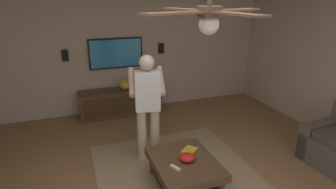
{
  "coord_description": "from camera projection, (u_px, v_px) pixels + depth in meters",
  "views": [
    {
      "loc": [
        -2.52,
        1.01,
        2.43
      ],
      "look_at": [
        1.25,
        -0.35,
        1.02
      ],
      "focal_mm": 30.42,
      "sensor_mm": 36.0,
      "label": 1
    }
  ],
  "objects": [
    {
      "name": "wall_back_tv",
      "position": [
        117.0,
        51.0,
        6.0
      ],
      "size": [
        0.1,
        6.67,
        2.61
      ],
      "primitive_type": "cube",
      "color": "#BCA893",
      "rests_on": "ground"
    },
    {
      "name": "area_rug",
      "position": [
        178.0,
        177.0,
        3.99
      ],
      "size": [
        2.5,
        2.2,
        0.01
      ],
      "primitive_type": "cube",
      "color": "#9E8460",
      "rests_on": "ground"
    },
    {
      "name": "coffee_table",
      "position": [
        184.0,
        167.0,
        3.72
      ],
      "size": [
        1.0,
        0.8,
        0.4
      ],
      "color": "#513823",
      "rests_on": "ground"
    },
    {
      "name": "media_console",
      "position": [
        121.0,
        102.0,
        6.03
      ],
      "size": [
        0.45,
        1.7,
        0.55
      ],
      "rotation": [
        0.0,
        0.0,
        3.14
      ],
      "color": "#513823",
      "rests_on": "ground"
    },
    {
      "name": "tv",
      "position": [
        116.0,
        53.0,
        5.91
      ],
      "size": [
        0.05,
        1.11,
        0.63
      ],
      "rotation": [
        0.0,
        0.0,
        3.14
      ],
      "color": "black"
    },
    {
      "name": "person_standing",
      "position": [
        148.0,
        102.0,
        4.19
      ],
      "size": [
        0.6,
        0.61,
        1.64
      ],
      "rotation": [
        0.0,
        0.0,
        -0.19
      ],
      "color": "#C6B793",
      "rests_on": "ground"
    },
    {
      "name": "bowl",
      "position": [
        187.0,
        157.0,
        3.67
      ],
      "size": [
        0.2,
        0.2,
        0.09
      ],
      "primitive_type": "ellipsoid",
      "color": "red",
      "rests_on": "coffee_table"
    },
    {
      "name": "remote_white",
      "position": [
        175.0,
        168.0,
        3.51
      ],
      "size": [
        0.15,
        0.1,
        0.02
      ],
      "primitive_type": "cube",
      "rotation": [
        0.0,
        0.0,
        0.43
      ],
      "color": "white",
      "rests_on": "coffee_table"
    },
    {
      "name": "book",
      "position": [
        189.0,
        151.0,
        3.87
      ],
      "size": [
        0.26,
        0.27,
        0.04
      ],
      "primitive_type": "cube",
      "rotation": [
        0.0,
        0.0,
        2.26
      ],
      "color": "gold",
      "rests_on": "coffee_table"
    },
    {
      "name": "vase_round",
      "position": [
        125.0,
        85.0,
        5.91
      ],
      "size": [
        0.22,
        0.22,
        0.22
      ],
      "primitive_type": "sphere",
      "color": "gold",
      "rests_on": "media_console"
    },
    {
      "name": "wall_speaker_left",
      "position": [
        161.0,
        48.0,
        6.23
      ],
      "size": [
        0.06,
        0.12,
        0.22
      ],
      "primitive_type": "cube",
      "color": "black"
    },
    {
      "name": "wall_speaker_right",
      "position": [
        65.0,
        56.0,
        5.6
      ],
      "size": [
        0.06,
        0.12,
        0.22
      ],
      "primitive_type": "cube",
      "color": "black"
    },
    {
      "name": "ceiling_fan",
      "position": [
        209.0,
        15.0,
        2.18
      ],
      "size": [
        1.2,
        1.17,
        0.46
      ],
      "color": "#4C3828"
    }
  ]
}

